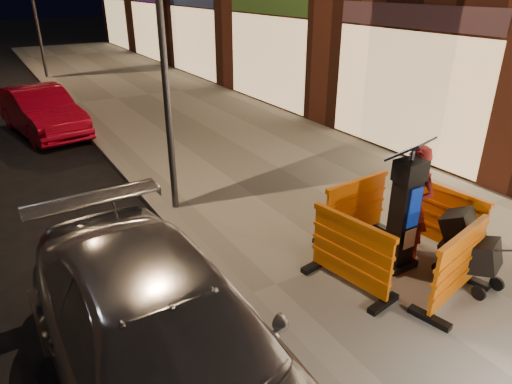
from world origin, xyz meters
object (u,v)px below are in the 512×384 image
barrier_front (457,267)px  barrier_kerbside (350,253)px  parking_kiosk (404,210)px  man (413,204)px  stroller (471,251)px  barrier_bldgside (444,219)px  car_red (46,134)px  barrier_back (355,209)px

barrier_front → barrier_kerbside: (-0.95, 0.95, 0.00)m
parking_kiosk → barrier_kerbside: (-0.95, 0.00, -0.41)m
man → stroller: bearing=12.5°
barrier_bldgside → man: 0.74m
barrier_bldgside → man: bearing=73.5°
barrier_kerbside → car_red: barrier_kerbside is taller
parking_kiosk → stroller: size_ratio=1.87×
parking_kiosk → stroller: parking_kiosk is taller
parking_kiosk → stroller: bearing=-64.1°
parking_kiosk → man: size_ratio=1.06×
barrier_bldgside → man: (-0.64, 0.12, 0.36)m
barrier_bldgside → car_red: 11.08m
barrier_bldgside → stroller: (-0.44, -0.78, -0.02)m
barrier_kerbside → barrier_bldgside: same height
parking_kiosk → barrier_kerbside: size_ratio=1.40×
barrier_front → barrier_bldgside: size_ratio=1.00×
barrier_kerbside → barrier_bldgside: 1.90m
barrier_back → man: man is taller
barrier_kerbside → stroller: 1.66m
man → parking_kiosk: bearing=-68.7°
barrier_kerbside → car_red: bearing=3.8°
barrier_back → car_red: size_ratio=0.33×
man → barrier_bldgside: bearing=79.0°
barrier_front → barrier_back: bearing=77.5°
car_red → man: man is taller
parking_kiosk → man: 0.34m
car_red → stroller: (3.88, -10.96, 0.65)m
car_red → man: 10.76m
man → stroller: man is taller
man → barrier_kerbside: bearing=-84.5°
barrier_back → barrier_bldgside: 1.34m
barrier_front → barrier_bldgside: 1.34m
parking_kiosk → barrier_bldgside: (0.95, 0.00, -0.41)m
barrier_back → stroller: (0.51, -1.73, -0.02)m
parking_kiosk → barrier_back: bearing=82.5°
parking_kiosk → stroller: (0.51, -0.78, -0.43)m
barrier_front → barrier_back: same height
barrier_kerbside → man: man is taller
barrier_back → barrier_kerbside: size_ratio=1.00×
barrier_back → car_red: bearing=105.5°
barrier_back → barrier_bldgside: size_ratio=1.00×
barrier_front → barrier_back: (0.00, 1.90, 0.00)m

